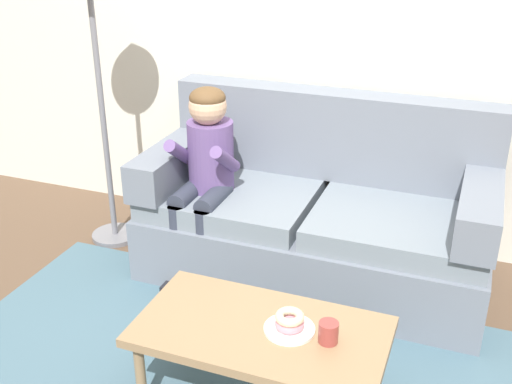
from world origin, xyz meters
The scene contains 11 objects.
ground centered at (0.00, 0.00, 0.00)m, with size 10.00×10.00×0.00m, color brown.
wall_back centered at (0.00, 1.40, 1.40)m, with size 8.00×0.10×2.80m, color silver.
area_rug centered at (0.00, -0.25, 0.01)m, with size 2.75×1.74×0.01m, color #476675.
couch centered at (0.15, 0.86, 0.36)m, with size 1.93×0.90×1.02m.
coffee_table centered at (0.23, -0.31, 0.37)m, with size 1.03×0.55×0.41m.
person_child centered at (-0.45, 0.64, 0.67)m, with size 0.34×0.58×1.10m.
plate centered at (0.35, -0.29, 0.42)m, with size 0.21×0.21×0.01m, color white.
donut centered at (0.35, -0.29, 0.45)m, with size 0.12×0.12×0.04m, color pink.
donut_second centered at (0.35, -0.29, 0.48)m, with size 0.12×0.12×0.04m, color beige.
mug centered at (0.51, -0.30, 0.46)m, with size 0.08×0.08×0.09m, color #993D38.
toy_controller centered at (0.50, -0.01, 0.03)m, with size 0.23×0.09×0.05m.
Camera 1 is at (0.96, -2.27, 1.98)m, focal length 43.79 mm.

